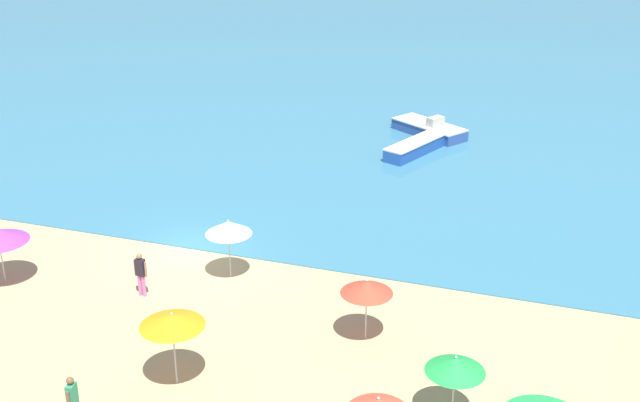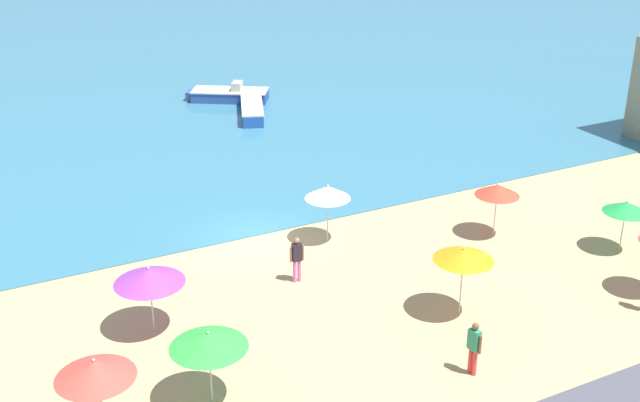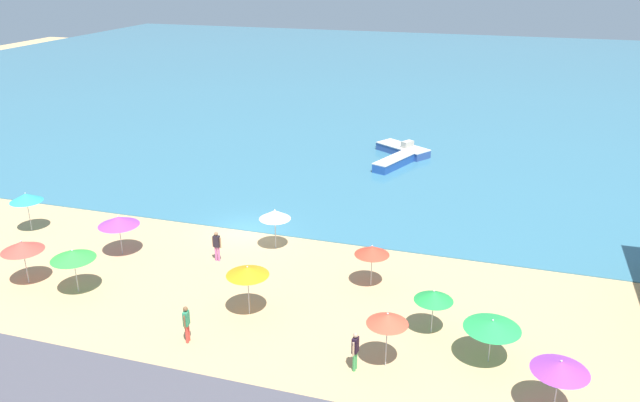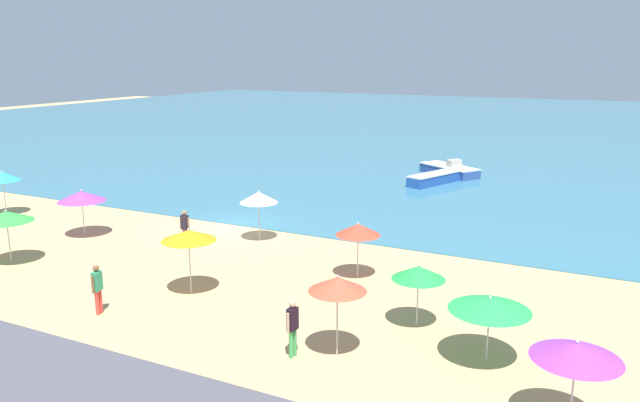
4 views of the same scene
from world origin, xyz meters
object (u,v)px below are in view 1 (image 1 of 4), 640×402
Objects in this scene: skiff_offshore at (416,147)px; beach_umbrella_10 at (228,228)px; beach_umbrella_8 at (455,365)px; skiff_nearshore at (429,128)px; beach_umbrella_2 at (172,320)px; bather_2 at (141,272)px; bather_1 at (73,400)px; beach_umbrella_3 at (367,287)px.

beach_umbrella_10 is at bearing -102.69° from skiff_offshore.
beach_umbrella_8 is at bearing -75.18° from skiff_offshore.
beach_umbrella_8 is 0.42× the size of skiff_offshore.
beach_umbrella_8 is 0.43× the size of skiff_nearshore.
beach_umbrella_10 is (-1.38, 7.19, -0.14)m from beach_umbrella_2.
beach_umbrella_2 reaches higher than beach_umbrella_10.
skiff_offshore is (6.48, 19.73, -0.59)m from bather_2.
bather_1 is 1.00× the size of bather_2.
beach_umbrella_2 reaches higher than beach_umbrella_8.
bather_1 is at bearing -132.20° from beach_umbrella_3.
skiff_nearshore is at bearing 84.95° from beach_umbrella_2.
bather_1 is 0.35× the size of skiff_nearshore.
beach_umbrella_3 is 0.45× the size of skiff_offshore.
beach_umbrella_8 is (3.65, -3.44, -0.15)m from beach_umbrella_3.
skiff_offshore is (3.88, 17.23, -1.76)m from beach_umbrella_10.
beach_umbrella_3 is (5.04, 4.47, -0.27)m from beach_umbrella_2.
beach_umbrella_10 is 0.49× the size of skiff_nearshore.
beach_umbrella_8 is 1.22× the size of bather_1.
beach_umbrella_10 is at bearing 43.86° from bather_2.
bather_1 reaches higher than skiff_offshore.
beach_umbrella_3 is at bearing 47.80° from bather_1.
skiff_offshore is (-6.19, 23.40, -1.48)m from beach_umbrella_8.
beach_umbrella_3 is 23.86m from skiff_nearshore.
skiff_nearshore is at bearing 90.23° from skiff_offshore.
beach_umbrella_2 is 6.74m from beach_umbrella_3.
bather_2 is (-2.25, 7.69, -0.00)m from bather_1.
skiff_nearshore is (2.48, 28.13, -1.89)m from beach_umbrella_2.
bather_2 is (-2.59, -2.49, -1.17)m from beach_umbrella_10.
beach_umbrella_3 is at bearing -1.46° from bather_2.
beach_umbrella_10 is 1.39× the size of bather_1.
bather_1 is at bearing -98.75° from skiff_offshore.
beach_umbrella_8 is at bearing -43.34° from beach_umbrella_3.
skiff_nearshore is (-6.21, 27.10, -1.47)m from beach_umbrella_8.
beach_umbrella_10 is 1.40× the size of bather_2.
beach_umbrella_3 is 10.13m from bather_1.
beach_umbrella_3 reaches higher than bather_1.
skiff_nearshore is 0.99× the size of skiff_offshore.
beach_umbrella_3 is at bearing -22.96° from beach_umbrella_10.
beach_umbrella_10 is 10.26m from bather_1.
beach_umbrella_2 is 28.31m from skiff_nearshore.
beach_umbrella_10 is at bearing 100.88° from beach_umbrella_2.
bather_1 is at bearing -97.70° from skiff_nearshore.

